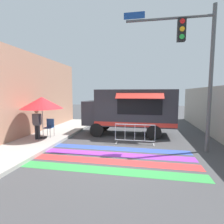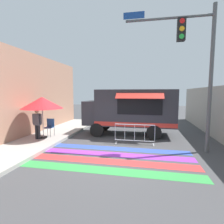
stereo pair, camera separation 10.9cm
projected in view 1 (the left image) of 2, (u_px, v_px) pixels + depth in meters
ground_plane at (114, 154)px, 7.20m from camera, size 60.00×60.00×0.00m
sidewalk_left at (6, 146)px, 8.14m from camera, size 4.40×16.00×0.14m
concrete_wall_right at (221, 114)px, 9.04m from camera, size 0.20×16.00×2.90m
crosswalk_painted at (112, 158)px, 6.81m from camera, size 6.40×2.84×0.01m
food_truck at (128, 109)px, 10.52m from camera, size 5.33×2.51×2.71m
traffic_signal_pole at (194, 55)px, 7.24m from camera, size 3.72×0.29×6.06m
patio_umbrella at (42, 103)px, 9.04m from camera, size 2.13×2.13×2.18m
folding_chair at (49, 126)px, 9.63m from camera, size 0.44×0.44×0.96m
vendor_person at (37, 122)px, 8.92m from camera, size 0.53×0.21×1.57m
barricade_front at (135, 134)px, 8.58m from camera, size 1.96×0.44×1.00m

